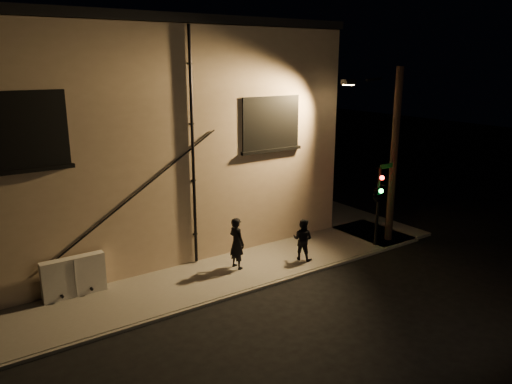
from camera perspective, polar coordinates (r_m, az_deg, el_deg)
ground at (r=17.35m, az=3.18°, el=-10.12°), size 90.00×90.00×0.00m
sidewalk at (r=21.29m, az=-1.45°, el=-5.07°), size 21.00×16.00×0.12m
building at (r=22.59m, az=-17.18°, el=6.81°), size 16.20×12.23×8.80m
utility_cabinet at (r=16.82m, az=-20.10°, el=-9.08°), size 1.94×0.33×1.28m
pedestrian_a at (r=17.72m, az=-2.22°, el=-5.85°), size 0.54×0.74×1.87m
pedestrian_b at (r=18.57m, az=5.35°, el=-5.41°), size 0.89×0.96×1.57m
traffic_signal at (r=19.86m, az=13.69°, el=-0.14°), size 1.27×1.93×3.28m
streetlamp_pole at (r=20.52m, az=15.20°, el=4.40°), size 2.02×1.39×7.09m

